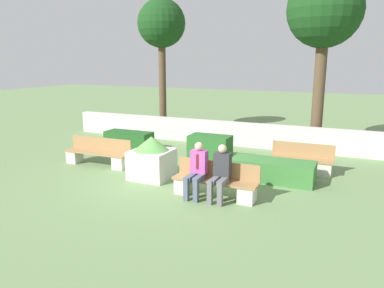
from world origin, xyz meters
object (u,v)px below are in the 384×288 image
Objects in this scene: person_seated_man at (197,168)px; bench_left_side at (301,162)px; planter_corner_left at (152,158)px; bench_front at (215,184)px; tree_center_left at (325,13)px; person_seated_woman at (220,171)px; tree_leftmost at (162,26)px; bench_right_side at (98,155)px.

bench_left_side is at bearing 56.75° from person_seated_man.
bench_front is at bearing -17.36° from planter_corner_left.
bench_left_side is at bearing -89.98° from tree_center_left.
person_seated_man is 1.11× the size of planter_corner_left.
bench_front is at bearing 19.59° from person_seated_man.
tree_leftmost is (-5.21, 6.89, 3.85)m from person_seated_woman.
bench_left_side is 0.81× the size of bench_right_side.
planter_corner_left is (-2.26, 0.79, -0.14)m from person_seated_woman.
bench_front is 0.94× the size of bench_right_side.
planter_corner_left is at bearing 160.64° from person_seated_woman.
bench_left_side is 3.31m from person_seated_woman.
person_seated_woman is 7.74m from tree_center_left.
bench_right_side is 4.61m from person_seated_woman.
tree_leftmost reaches higher than person_seated_woman.
bench_front is 1.57× the size of person_seated_man.
bench_left_side is 0.31× the size of tree_leftmost.
tree_leftmost is 6.60m from tree_center_left.
tree_center_left is (5.80, 5.23, 4.40)m from bench_right_side.
person_seated_woman is at bearing -102.01° from tree_center_left.
tree_center_left is (1.38, 6.47, 4.03)m from person_seated_woman.
bench_left_side is at bearing 31.10° from planter_corner_left.
tree_center_left reaches higher than planter_corner_left.
person_seated_woman reaches higher than planter_corner_left.
tree_leftmost is at bearing 151.66° from bench_left_side.
tree_leftmost is at bearing 176.34° from tree_center_left.
bench_left_side is at bearing 61.32° from bench_front.
planter_corner_left is at bearing -64.16° from tree_leftmost.
person_seated_man is at bearing -25.31° from planter_corner_left.
bench_right_side is 0.35× the size of tree_center_left.
person_seated_woman reaches higher than bench_left_side.
bench_right_side is at bearing 164.38° from person_seated_woman.
person_seated_man is 1.00× the size of person_seated_woman.
bench_front is at bearing -6.09° from bench_right_side.
bench_left_side is (1.55, 2.84, -0.01)m from bench_front.
planter_corner_left is at bearing 154.69° from person_seated_man.
tree_center_left is at bearing 73.18° from person_seated_man.
bench_front is 9.42m from tree_leftmost.
bench_right_side is at bearing 168.42° from planter_corner_left.
bench_front is 1.58× the size of person_seated_woman.
person_seated_woman is at bearing -112.44° from bench_left_side.
bench_right_side is 8.97m from tree_center_left.
bench_right_side is at bearing 165.56° from bench_front.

